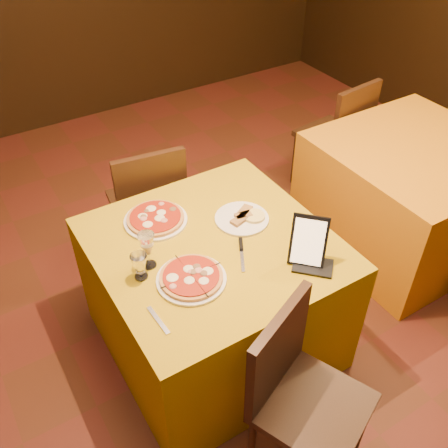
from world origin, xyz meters
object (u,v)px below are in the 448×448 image
main_table (214,295)px  wine_glass (148,250)px  chair_main_near (314,407)px  chair_main_far (146,202)px  side_table (408,196)px  pizza_far (156,219)px  water_glass (140,267)px  chair_side_far (331,135)px  tablet (309,241)px  pizza_near (191,278)px

main_table → wine_glass: bearing=176.7°
chair_main_near → wine_glass: bearing=88.1°
chair_main_near → chair_main_far: same height
side_table → pizza_far: bearing=173.1°
main_table → water_glass: 0.59m
main_table → chair_side_far: size_ratio=1.21×
pizza_far → chair_side_far: bearing=18.6°
chair_side_far → tablet: size_ratio=3.73×
chair_main_far → pizza_near: size_ratio=2.91×
main_table → pizza_near: size_ratio=3.52×
chair_side_far → water_glass: bearing=18.3°
chair_main_far → water_glass: 1.01m
chair_side_far → pizza_far: 1.84m
chair_main_near → tablet: size_ratio=3.73×
side_table → chair_main_near: (-1.55, -0.89, 0.08)m
wine_glass → tablet: size_ratio=0.78×
chair_main_near → pizza_near: (-0.21, 0.64, 0.31)m
pizza_near → water_glass: 0.23m
main_table → wine_glass: (-0.33, 0.02, 0.47)m
side_table → wine_glass: bearing=-178.0°
chair_main_near → chair_side_far: 2.29m
pizza_near → wine_glass: size_ratio=1.65×
chair_main_near → water_glass: (-0.39, 0.78, 0.36)m
chair_side_far → pizza_near: (-1.76, -1.04, 0.31)m
side_table → tablet: 1.41m
water_glass → wine_glass: bearing=37.1°
main_table → wine_glass: size_ratio=5.79×
main_table → tablet: 0.67m
side_table → water_glass: (-1.94, -0.11, 0.44)m
main_table → water_glass: water_glass is taller
side_table → pizza_far: (-1.72, 0.21, 0.39)m
main_table → water_glass: (-0.39, -0.03, 0.44)m
tablet → side_table: bearing=64.1°
chair_main_far → chair_side_far: bearing=-170.6°
main_table → side_table: bearing=3.1°
water_glass → pizza_far: bearing=54.9°
wine_glass → tablet: bearing=-29.0°
pizza_near → pizza_far: 0.46m
side_table → wine_glass: wine_glass is taller
pizza_far → chair_main_near: bearing=-81.5°
pizza_far → tablet: bearing=-53.0°
pizza_near → pizza_far: (0.04, 0.46, 0.00)m
chair_main_near → wine_glass: 0.97m
chair_side_far → pizza_far: bearing=12.1°
main_table → chair_main_near: 0.81m
main_table → chair_main_near: bearing=-90.0°
chair_side_far → pizza_near: chair_side_far is taller
pizza_near → water_glass: (-0.18, 0.14, 0.05)m
chair_main_far → chair_side_far: size_ratio=1.00×
main_table → chair_main_near: chair_main_near is taller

